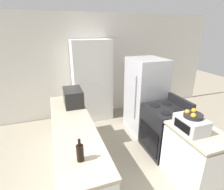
% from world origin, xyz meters
% --- Properties ---
extents(wall_back, '(7.00, 0.06, 2.60)m').
position_xyz_m(wall_back, '(0.00, 3.40, 1.30)').
color(wall_back, silver).
rests_on(wall_back, ground_plane).
extents(counter_left, '(0.60, 2.44, 0.89)m').
position_xyz_m(counter_left, '(-0.82, 1.32, 0.43)').
color(counter_left, silver).
rests_on(counter_left, ground_plane).
extents(counter_right, '(0.60, 0.82, 0.89)m').
position_xyz_m(counter_right, '(0.82, 0.51, 0.43)').
color(counter_right, silver).
rests_on(counter_right, ground_plane).
extents(pantry_cabinet, '(0.94, 0.56, 2.00)m').
position_xyz_m(pantry_cabinet, '(-0.10, 3.09, 1.00)').
color(pantry_cabinet, white).
rests_on(pantry_cabinet, ground_plane).
extents(stove, '(0.66, 0.71, 1.05)m').
position_xyz_m(stove, '(0.84, 1.30, 0.45)').
color(stove, black).
rests_on(stove, ground_plane).
extents(refrigerator, '(0.71, 0.79, 1.66)m').
position_xyz_m(refrigerator, '(0.86, 2.08, 0.83)').
color(refrigerator, '#B7B7BC').
rests_on(refrigerator, ground_plane).
extents(microwave, '(0.33, 0.50, 0.31)m').
position_xyz_m(microwave, '(-0.71, 2.00, 1.04)').
color(microwave, black).
rests_on(microwave, counter_left).
extents(wine_bottle, '(0.08, 0.08, 0.26)m').
position_xyz_m(wine_bottle, '(-0.84, 0.48, 0.99)').
color(wine_bottle, black).
rests_on(wine_bottle, counter_left).
extents(toaster_oven, '(0.30, 0.42, 0.20)m').
position_xyz_m(toaster_oven, '(0.69, 0.57, 0.99)').
color(toaster_oven, '#B2B2B7').
rests_on(toaster_oven, counter_right).
extents(fruit_bowl, '(0.25, 0.25, 0.10)m').
position_xyz_m(fruit_bowl, '(0.71, 0.58, 1.13)').
color(fruit_bowl, black).
rests_on(fruit_bowl, toaster_oven).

